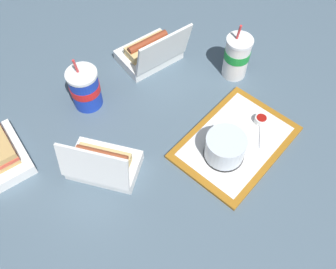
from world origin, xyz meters
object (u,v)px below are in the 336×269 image
object	(u,v)px
food_tray	(235,142)
soda_cup_right	(237,56)
plastic_fork	(262,134)
clamshell_hotdog_front	(150,52)
ketchup_cup	(261,120)
soda_cup_back	(85,88)
clamshell_hotdog_left	(103,163)
cake_container	(225,148)

from	to	relation	value
food_tray	soda_cup_right	distance (m)	0.31
plastic_fork	clamshell_hotdog_front	distance (m)	0.49
food_tray	ketchup_cup	world-z (taller)	ketchup_cup
ketchup_cup	soda_cup_back	bearing A→B (deg)	-53.19
ketchup_cup	plastic_fork	xyz separation A→B (m)	(0.03, 0.03, -0.01)
ketchup_cup	clamshell_hotdog_left	size ratio (longest dim) A/B	0.16
ketchup_cup	clamshell_hotdog_left	distance (m)	0.51
cake_container	ketchup_cup	size ratio (longest dim) A/B	3.07
cake_container	plastic_fork	size ratio (longest dim) A/B	1.12
food_tray	ketchup_cup	size ratio (longest dim) A/B	9.72
clamshell_hotdog_front	food_tray	bearing A→B (deg)	83.21
food_tray	ketchup_cup	xyz separation A→B (m)	(-0.11, 0.01, 0.02)
clamshell_hotdog_front	soda_cup_back	distance (m)	0.28
plastic_fork	soda_cup_back	size ratio (longest dim) A/B	0.54
food_tray	soda_cup_back	distance (m)	0.51
ketchup_cup	soda_cup_right	size ratio (longest dim) A/B	0.18
plastic_fork	soda_cup_back	xyz separation A→B (m)	(0.31, -0.49, 0.06)
food_tray	clamshell_hotdog_front	bearing A→B (deg)	-96.79
ketchup_cup	clamshell_hotdog_left	bearing A→B (deg)	-24.93
ketchup_cup	soda_cup_right	bearing A→B (deg)	-118.49
plastic_fork	soda_cup_back	world-z (taller)	soda_cup_back
clamshell_hotdog_front	soda_cup_back	bearing A→B (deg)	0.34
plastic_fork	soda_cup_right	bearing A→B (deg)	-158.67
clamshell_hotdog_front	soda_cup_right	xyz separation A→B (m)	(-0.17, 0.25, 0.04)
plastic_fork	soda_cup_right	distance (m)	0.29
clamshell_hotdog_left	soda_cup_right	xyz separation A→B (m)	(-0.58, 0.01, 0.04)
clamshell_hotdog_left	food_tray	bearing A→B (deg)	149.40
soda_cup_back	soda_cup_right	bearing A→B (deg)	151.09
clamshell_hotdog_left	cake_container	bearing A→B (deg)	143.40
food_tray	soda_cup_right	xyz separation A→B (m)	(-0.22, -0.20, 0.08)
cake_container	food_tray	bearing A→B (deg)	-174.96
soda_cup_back	soda_cup_right	xyz separation A→B (m)	(-0.45, 0.25, 0.01)
cake_container	clamshell_hotdog_front	bearing A→B (deg)	-104.49
cake_container	clamshell_hotdog_left	distance (m)	0.36
cake_container	soda_cup_right	size ratio (longest dim) A/B	0.57
cake_container	soda_cup_back	distance (m)	0.48
clamshell_hotdog_left	clamshell_hotdog_front	xyz separation A→B (m)	(-0.41, -0.24, 0.00)
food_tray	plastic_fork	distance (m)	0.09
ketchup_cup	soda_cup_right	distance (m)	0.24
ketchup_cup	plastic_fork	distance (m)	0.05
food_tray	soda_cup_back	xyz separation A→B (m)	(0.23, -0.45, 0.07)
clamshell_hotdog_front	cake_container	bearing A→B (deg)	75.51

